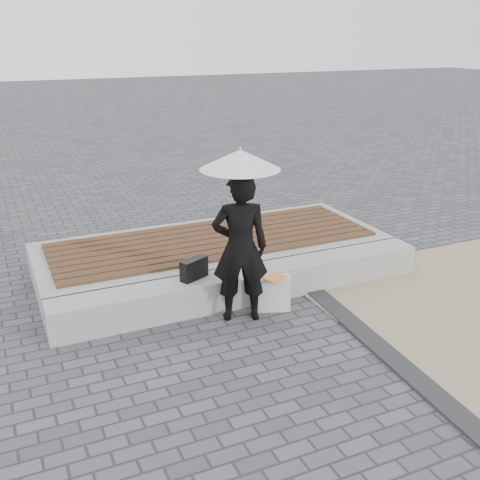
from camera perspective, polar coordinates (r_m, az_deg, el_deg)
name	(u,v)px	position (r m, az deg, el deg)	size (l,w,h in m)	color
ground	(313,359)	(6.18, 7.31, -11.79)	(80.00, 80.00, 0.00)	#515156
edging_band	(401,366)	(6.22, 15.81, -12.01)	(0.25, 5.20, 0.04)	#2B2B2D
seating_ledge	(248,285)	(7.32, 0.84, -4.49)	(5.00, 0.45, 0.40)	#A4A39F
timber_platform	(213,253)	(8.34, -2.68, -1.36)	(5.00, 2.00, 0.40)	#ABACA6
timber_decking	(213,239)	(8.26, -2.70, 0.06)	(4.60, 1.60, 0.04)	brown
woman	(240,248)	(6.57, 0.00, -0.82)	(0.66, 0.43, 1.80)	black
parasol	(240,160)	(6.28, 0.00, 8.07)	(0.90, 0.90, 1.15)	#ABABB0
handbag	(194,269)	(6.98, -4.63, -2.89)	(0.37, 0.13, 0.26)	black
canvas_tote	(273,293)	(7.05, 3.28, -5.32)	(0.43, 0.18, 0.45)	silver
magazine	(275,278)	(6.92, 3.51, -3.77)	(0.27, 0.20, 0.01)	red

